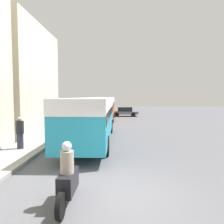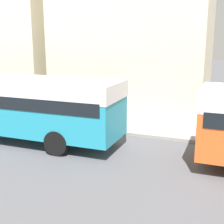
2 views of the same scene
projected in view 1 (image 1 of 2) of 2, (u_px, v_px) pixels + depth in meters
The scene contains 8 objects.
ground_plane at pixel (119, 196), 6.39m from camera, with size 120.00×120.00×0.00m, color #515156.
building_midblock at pixel (10, 80), 18.07m from camera, with size 5.61×8.84×8.67m.
bus_lead at pixel (92, 113), 14.11m from camera, with size 2.50×11.26×2.83m.
bus_following at pixel (104, 105), 27.72m from camera, with size 2.60×9.86×2.85m.
motorcycle_behind_lead at pixel (68, 179), 5.89m from camera, with size 0.38×2.24×1.73m.
car_crossing at pixel (125, 111), 32.51m from camera, with size 3.86×1.89×1.37m.
pedestrian_near_curb at pixel (72, 114), 22.94m from camera, with size 0.37×0.37×1.86m.
pedestrian_walking_away at pixel (20, 133), 11.57m from camera, with size 0.41×0.41×1.70m.
Camera 1 is at (-0.04, -6.20, 2.91)m, focal length 35.00 mm.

